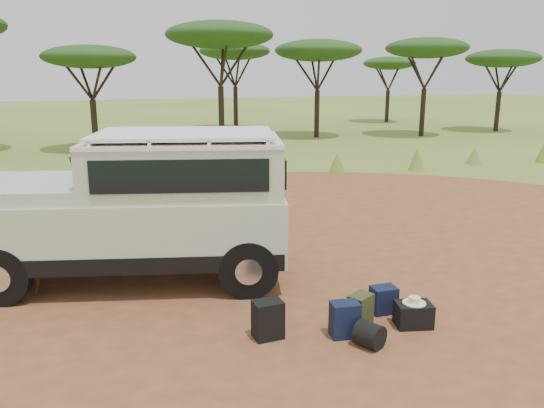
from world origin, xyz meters
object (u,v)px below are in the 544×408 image
object	(u,v)px
backpack_black	(268,320)
backpack_navy	(345,320)
safari_vehicle	(144,210)
duffel_navy	(383,300)
hard_case	(413,315)
backpack_olive	(360,310)
walking_staff	(42,250)

from	to	relation	value
backpack_black	backpack_navy	size ratio (longest dim) A/B	1.08
safari_vehicle	backpack_navy	distance (m)	3.96
duffel_navy	hard_case	distance (m)	0.56
backpack_navy	hard_case	distance (m)	1.07
backpack_olive	backpack_navy	bearing A→B (deg)	-178.25
backpack_navy	backpack_olive	world-z (taller)	backpack_navy
safari_vehicle	backpack_black	xyz separation A→B (m)	(1.25, -2.77, -0.97)
backpack_navy	hard_case	bearing A→B (deg)	5.55
walking_staff	backpack_navy	xyz separation A→B (m)	(3.90, -2.89, -0.53)
walking_staff	backpack_black	world-z (taller)	walking_staff
safari_vehicle	backpack_navy	world-z (taller)	safari_vehicle
walking_staff	backpack_navy	distance (m)	4.88
walking_staff	duffel_navy	bearing A→B (deg)	-71.99
backpack_black	backpack_navy	distance (m)	1.05
safari_vehicle	hard_case	world-z (taller)	safari_vehicle
backpack_black	backpack_olive	distance (m)	1.36
safari_vehicle	hard_case	size ratio (longest dim) A/B	11.28
backpack_black	backpack_navy	xyz separation A→B (m)	(1.00, -0.32, -0.02)
backpack_navy	duffel_navy	size ratio (longest dim) A/B	1.20
backpack_olive	duffel_navy	world-z (taller)	backpack_olive
backpack_black	safari_vehicle	bearing A→B (deg)	112.66
walking_staff	backpack_olive	distance (m)	5.06
walking_staff	hard_case	xyz separation A→B (m)	(4.97, -2.96, -0.61)
backpack_olive	duffel_navy	distance (m)	0.61
safari_vehicle	walking_staff	distance (m)	1.73
backpack_black	duffel_navy	world-z (taller)	backpack_black
backpack_navy	backpack_olive	bearing A→B (deg)	38.63
backpack_black	backpack_olive	size ratio (longest dim) A/B	1.12
walking_staff	backpack_black	bearing A→B (deg)	-86.63
walking_staff	hard_case	world-z (taller)	walking_staff
safari_vehicle	duffel_navy	distance (m)	4.24
safari_vehicle	walking_staff	bearing A→B (deg)	-156.80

